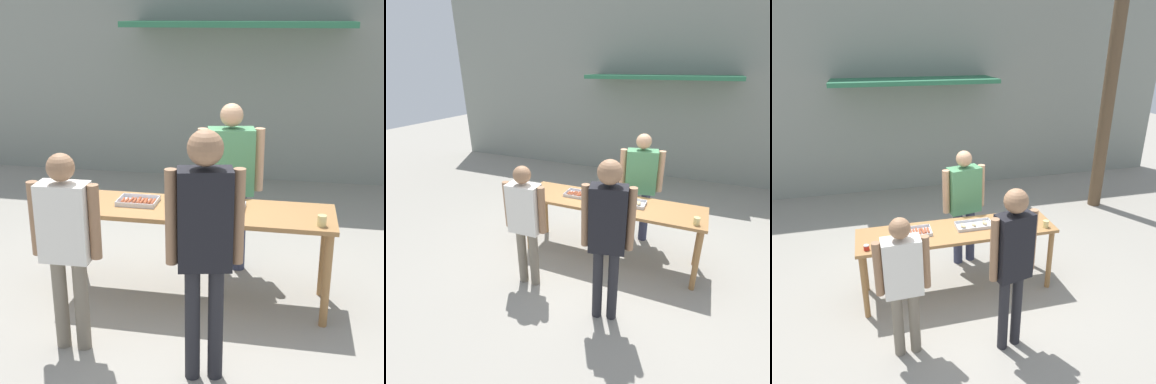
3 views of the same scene
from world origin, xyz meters
The scene contains 11 objects.
ground_plane centered at (0.00, 0.00, 0.00)m, with size 24.00×24.00×0.00m, color gray.
building_facade_back centered at (0.00, 3.98, 2.26)m, with size 12.00×1.11×4.50m.
serving_table centered at (0.00, 0.00, 0.78)m, with size 2.51×0.67×0.89m.
food_tray_sausages centered at (-0.50, 0.03, 0.91)m, with size 0.36×0.26×0.04m.
food_tray_buns centered at (0.23, 0.04, 0.91)m, with size 0.47×0.25×0.05m.
condiment_jar_mustard centered at (-1.12, -0.22, 0.92)m, with size 0.07×0.07×0.06m.
condiment_jar_ketchup centered at (-1.03, -0.21, 0.92)m, with size 0.07×0.07×0.06m.
beer_cup centered at (1.12, -0.22, 0.94)m, with size 0.07×0.07×0.09m.
person_server_behind_table centered at (0.26, 0.66, 1.02)m, with size 0.64×0.33×1.73m.
person_customer_holding_hotdog centered at (-0.78, -0.95, 0.95)m, with size 0.55×0.22×1.59m.
person_customer_with_cup centered at (0.30, -1.13, 1.13)m, with size 0.52×0.28×1.84m.
Camera 1 is at (0.84, -4.39, 2.53)m, focal length 50.00 mm.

